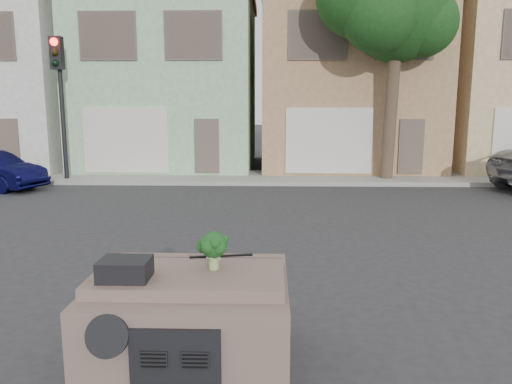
{
  "coord_description": "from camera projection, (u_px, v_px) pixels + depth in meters",
  "views": [
    {
      "loc": [
        0.82,
        -7.92,
        2.8
      ],
      "look_at": [
        0.57,
        0.5,
        1.3
      ],
      "focal_mm": 35.0,
      "sensor_mm": 36.0,
      "label": 1
    }
  ],
  "objects": [
    {
      "name": "tree_near",
      "position": [
        393.0,
        61.0,
        17.07
      ],
      "size": [
        4.4,
        4.0,
        8.5
      ],
      "primitive_type": "cube",
      "color": "#183F16",
      "rests_on": "ground"
    },
    {
      "name": "townhouse_white",
      "position": [
        6.0,
        81.0,
        22.24
      ],
      "size": [
        7.2,
        8.2,
        7.55
      ],
      "primitive_type": "cube",
      "color": "silver",
      "rests_on": "ground"
    },
    {
      "name": "traffic_signal",
      "position": [
        61.0,
        111.0,
        17.4
      ],
      "size": [
        0.4,
        0.4,
        5.1
      ],
      "primitive_type": "cube",
      "color": "black",
      "rests_on": "ground"
    },
    {
      "name": "ground_plane",
      "position": [
        221.0,
        274.0,
        8.31
      ],
      "size": [
        120.0,
        120.0,
        0.0
      ],
      "primitive_type": "plane",
      "color": "#303033",
      "rests_on": "ground"
    },
    {
      "name": "broccoli",
      "position": [
        214.0,
        250.0,
        5.09
      ],
      "size": [
        0.46,
        0.46,
        0.4
      ],
      "primitive_type": "cube",
      "rotation": [
        0.0,
        0.0,
        5.43
      ],
      "color": "#133914",
      "rests_on": "car_dashboard"
    },
    {
      "name": "wiper_arm",
      "position": [
        221.0,
        256.0,
        5.53
      ],
      "size": [
        0.69,
        0.15,
        0.02
      ],
      "primitive_type": "cube",
      "rotation": [
        0.0,
        0.0,
        0.17
      ],
      "color": "black",
      "rests_on": "car_dashboard"
    },
    {
      "name": "sidewalk",
      "position": [
        248.0,
        177.0,
        18.63
      ],
      "size": [
        40.0,
        3.0,
        0.15
      ],
      "primitive_type": "cube",
      "color": "gray",
      "rests_on": "ground"
    },
    {
      "name": "instrument_hump",
      "position": [
        125.0,
        269.0,
        4.82
      ],
      "size": [
        0.48,
        0.38,
        0.2
      ],
      "primitive_type": "cube",
      "color": "black",
      "rests_on": "car_dashboard"
    },
    {
      "name": "car_dashboard",
      "position": [
        192.0,
        319.0,
        5.26
      ],
      "size": [
        2.0,
        1.8,
        1.12
      ],
      "primitive_type": "cube",
      "color": "#6F584F",
      "rests_on": "ground"
    },
    {
      "name": "townhouse_tan",
      "position": [
        344.0,
        81.0,
        21.81
      ],
      "size": [
        7.2,
        8.2,
        7.55
      ],
      "primitive_type": "cube",
      "color": "#A77E59",
      "rests_on": "ground"
    },
    {
      "name": "townhouse_mint",
      "position": [
        173.0,
        81.0,
        22.02
      ],
      "size": [
        7.2,
        8.2,
        7.55
      ],
      "primitive_type": "cube",
      "color": "#97C195",
      "rests_on": "ground"
    }
  ]
}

